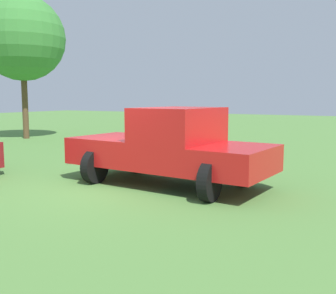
# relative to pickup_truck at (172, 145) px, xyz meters

# --- Properties ---
(ground_plane) EXTENTS (80.00, 80.00, 0.00)m
(ground_plane) POSITION_rel_pickup_truck_xyz_m (0.84, -0.98, -0.95)
(ground_plane) COLOR #54843D
(pickup_truck) EXTENTS (2.71, 4.99, 1.83)m
(pickup_truck) POSITION_rel_pickup_truck_xyz_m (0.00, 0.00, 0.00)
(pickup_truck) COLOR black
(pickup_truck) RESTS_ON ground_plane
(tree_back_right) EXTENTS (4.16, 4.16, 7.01)m
(tree_back_right) POSITION_rel_pickup_truck_xyz_m (-5.78, -11.65, 3.97)
(tree_back_right) COLOR brown
(tree_back_right) RESTS_ON ground_plane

